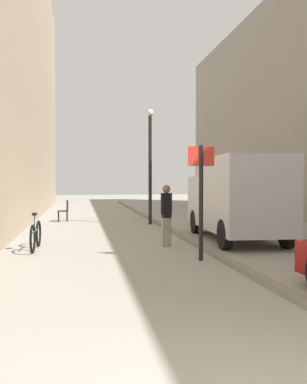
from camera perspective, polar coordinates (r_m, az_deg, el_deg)
ground_plane at (r=14.68m, az=-3.82°, el=-5.51°), size 80.00×80.00×0.00m
kerb_strip at (r=14.93m, az=2.25°, el=-5.16°), size 0.16×40.00×0.12m
pedestrian_main_foreground at (r=11.27m, az=1.80°, el=-2.66°), size 0.33×0.24×1.69m
delivery_van at (r=12.77m, az=11.35°, el=-0.61°), size 2.17×5.09×2.49m
street_sign_post at (r=9.33m, az=6.57°, el=-0.03°), size 0.60×0.10×2.60m
lamp_post at (r=17.12m, az=-0.47°, el=4.62°), size 0.28×0.28×4.76m
bicycle_leaning at (r=11.24m, az=-15.95°, el=-5.77°), size 0.12×1.77×0.98m
cafe_chair_near_window at (r=18.72m, az=-12.14°, el=-2.34°), size 0.50×0.50×0.94m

